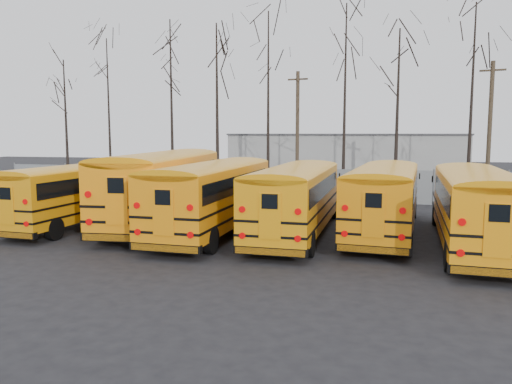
% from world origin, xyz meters
% --- Properties ---
extents(ground, '(120.00, 120.00, 0.00)m').
position_xyz_m(ground, '(0.00, 0.00, 0.00)').
color(ground, black).
rests_on(ground, ground).
extents(fence, '(40.00, 0.04, 2.00)m').
position_xyz_m(fence, '(0.00, 12.00, 1.00)').
color(fence, gray).
rests_on(fence, ground).
extents(distant_building, '(22.00, 8.00, 4.00)m').
position_xyz_m(distant_building, '(2.00, 32.00, 2.00)').
color(distant_building, '#AAAAA5').
rests_on(distant_building, ground).
extents(bus_a, '(3.00, 10.17, 2.81)m').
position_xyz_m(bus_a, '(-8.36, 1.75, 1.65)').
color(bus_a, black).
rests_on(bus_a, ground).
extents(bus_b, '(3.78, 12.24, 3.38)m').
position_xyz_m(bus_b, '(-4.69, 2.68, 1.98)').
color(bus_b, black).
rests_on(bus_b, ground).
extents(bus_c, '(2.94, 10.93, 3.03)m').
position_xyz_m(bus_c, '(-1.89, 1.22, 1.78)').
color(bus_c, black).
rests_on(bus_c, ground).
extents(bus_d, '(2.80, 10.55, 2.93)m').
position_xyz_m(bus_d, '(1.51, 1.40, 1.72)').
color(bus_d, black).
rests_on(bus_d, ground).
extents(bus_e, '(3.45, 10.62, 2.92)m').
position_xyz_m(bus_e, '(4.96, 2.36, 1.71)').
color(bus_e, black).
rests_on(bus_e, ground).
extents(bus_f, '(3.17, 10.67, 2.95)m').
position_xyz_m(bus_f, '(8.05, 0.43, 1.73)').
color(bus_f, black).
rests_on(bus_f, ground).
extents(utility_pole_left, '(1.54, 0.41, 8.69)m').
position_xyz_m(utility_pole_left, '(-0.97, 18.85, 4.46)').
color(utility_pole_left, '#443626').
rests_on(utility_pole_left, ground).
extents(utility_pole_right, '(1.51, 0.55, 8.65)m').
position_xyz_m(utility_pole_right, '(11.73, 16.04, 4.45)').
color(utility_pole_right, '#443726').
rests_on(utility_pole_right, ground).
extents(tree_0, '(0.26, 0.26, 9.63)m').
position_xyz_m(tree_0, '(-18.22, 15.69, 4.82)').
color(tree_0, black).
rests_on(tree_0, ground).
extents(tree_1, '(0.26, 0.26, 11.16)m').
position_xyz_m(tree_1, '(-14.95, 16.29, 5.58)').
color(tree_1, black).
rests_on(tree_1, ground).
extents(tree_2, '(0.26, 0.26, 12.33)m').
position_xyz_m(tree_2, '(-9.97, 16.48, 6.16)').
color(tree_2, black).
rests_on(tree_2, ground).
extents(tree_3, '(0.26, 0.26, 11.31)m').
position_xyz_m(tree_3, '(-5.64, 13.81, 5.66)').
color(tree_3, black).
rests_on(tree_3, ground).
extents(tree_4, '(0.26, 0.26, 12.20)m').
position_xyz_m(tree_4, '(-2.43, 15.08, 6.10)').
color(tree_4, black).
rests_on(tree_4, ground).
extents(tree_5, '(0.26, 0.26, 12.29)m').
position_xyz_m(tree_5, '(2.69, 14.56, 6.14)').
color(tree_5, black).
rests_on(tree_5, ground).
extents(tree_6, '(0.26, 0.26, 10.60)m').
position_xyz_m(tree_6, '(5.97, 14.56, 5.30)').
color(tree_6, black).
rests_on(tree_6, ground).
extents(tree_7, '(0.26, 0.26, 12.14)m').
position_xyz_m(tree_7, '(10.47, 15.49, 6.07)').
color(tree_7, black).
rests_on(tree_7, ground).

